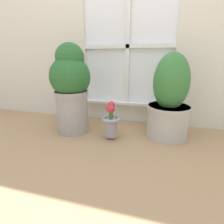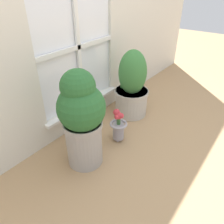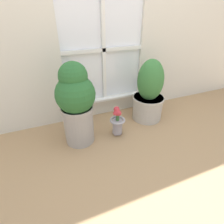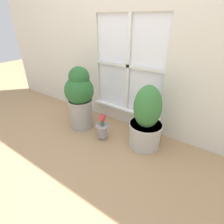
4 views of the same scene
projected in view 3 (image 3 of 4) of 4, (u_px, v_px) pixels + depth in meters
ground_plane at (125, 139)px, 1.72m from camera, size 10.00×10.00×0.00m
potted_plant_left at (76, 102)px, 1.51m from camera, size 0.34×0.34×0.76m
potted_plant_right at (149, 94)px, 1.91m from camera, size 0.35×0.35×0.68m
flower_vase at (117, 122)px, 1.72m from camera, size 0.15×0.15×0.31m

